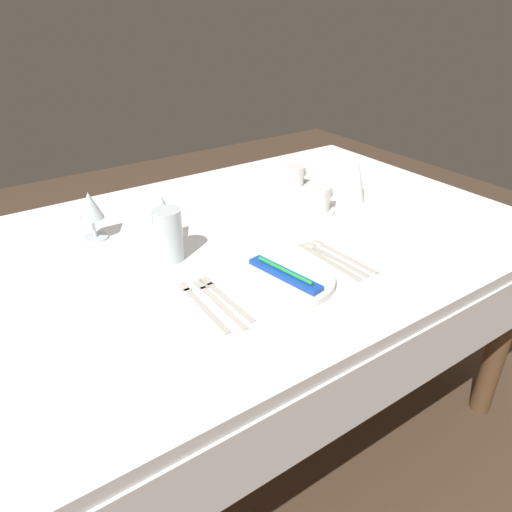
# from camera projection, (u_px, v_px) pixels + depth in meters

# --- Properties ---
(ground_plane) EXTENTS (6.00, 6.00, 0.00)m
(ground_plane) POSITION_uv_depth(u_px,v_px,m) (233.00, 425.00, 1.72)
(ground_plane) COLOR #4C3828
(dining_table) EXTENTS (1.80, 1.11, 0.74)m
(dining_table) POSITION_uv_depth(u_px,v_px,m) (228.00, 266.00, 1.39)
(dining_table) COLOR white
(dining_table) RESTS_ON ground
(dinner_plate) EXTENTS (0.24, 0.24, 0.02)m
(dinner_plate) POSITION_uv_depth(u_px,v_px,m) (284.00, 280.00, 1.16)
(dinner_plate) COLOR white
(dinner_plate) RESTS_ON dining_table
(toothbrush_package) EXTENTS (0.07, 0.21, 0.02)m
(toothbrush_package) POSITION_uv_depth(u_px,v_px,m) (284.00, 274.00, 1.15)
(toothbrush_package) COLOR blue
(toothbrush_package) RESTS_ON dinner_plate
(fork_outer) EXTENTS (0.02, 0.22, 0.00)m
(fork_outer) POSITION_uv_depth(u_px,v_px,m) (223.00, 296.00, 1.11)
(fork_outer) COLOR beige
(fork_outer) RESTS_ON dining_table
(fork_inner) EXTENTS (0.02, 0.22, 0.00)m
(fork_inner) POSITION_uv_depth(u_px,v_px,m) (217.00, 302.00, 1.09)
(fork_inner) COLOR beige
(fork_inner) RESTS_ON dining_table
(fork_salad) EXTENTS (0.02, 0.23, 0.00)m
(fork_salad) POSITION_uv_depth(u_px,v_px,m) (200.00, 304.00, 1.08)
(fork_salad) COLOR beige
(fork_salad) RESTS_ON dining_table
(dinner_knife) EXTENTS (0.02, 0.23, 0.00)m
(dinner_knife) POSITION_uv_depth(u_px,v_px,m) (329.00, 262.00, 1.25)
(dinner_knife) COLOR beige
(dinner_knife) RESTS_ON dining_table
(spoon_soup) EXTENTS (0.03, 0.23, 0.01)m
(spoon_soup) POSITION_uv_depth(u_px,v_px,m) (327.00, 255.00, 1.28)
(spoon_soup) COLOR beige
(spoon_soup) RESTS_ON dining_table
(spoon_dessert) EXTENTS (0.03, 0.23, 0.01)m
(spoon_dessert) POSITION_uv_depth(u_px,v_px,m) (335.00, 252.00, 1.29)
(spoon_dessert) COLOR beige
(spoon_dessert) RESTS_ON dining_table
(saucer_left) EXTENTS (0.14, 0.14, 0.01)m
(saucer_left) POSITION_uv_depth(u_px,v_px,m) (293.00, 186.00, 1.72)
(saucer_left) COLOR white
(saucer_left) RESTS_ON dining_table
(coffee_cup_left) EXTENTS (0.10, 0.07, 0.07)m
(coffee_cup_left) POSITION_uv_depth(u_px,v_px,m) (294.00, 175.00, 1.71)
(coffee_cup_left) COLOR white
(coffee_cup_left) RESTS_ON saucer_left
(saucer_right) EXTENTS (0.12, 0.12, 0.01)m
(saucer_right) POSITION_uv_depth(u_px,v_px,m) (316.00, 210.00, 1.53)
(saucer_right) COLOR white
(saucer_right) RESTS_ON dining_table
(coffee_cup_right) EXTENTS (0.11, 0.09, 0.07)m
(coffee_cup_right) POSITION_uv_depth(u_px,v_px,m) (317.00, 198.00, 1.51)
(coffee_cup_right) COLOR white
(coffee_cup_right) RESTS_ON saucer_right
(wine_glass_centre) EXTENTS (0.07, 0.07, 0.14)m
(wine_glass_centre) POSITION_uv_depth(u_px,v_px,m) (162.00, 211.00, 1.30)
(wine_glass_centre) COLOR silver
(wine_glass_centre) RESTS_ON dining_table
(wine_glass_left) EXTENTS (0.07, 0.07, 0.14)m
(wine_glass_left) POSITION_uv_depth(u_px,v_px,m) (90.00, 208.00, 1.32)
(wine_glass_left) COLOR silver
(wine_glass_left) RESTS_ON dining_table
(drink_tumbler) EXTENTS (0.07, 0.07, 0.14)m
(drink_tumbler) POSITION_uv_depth(u_px,v_px,m) (168.00, 238.00, 1.24)
(drink_tumbler) COLOR silver
(drink_tumbler) RESTS_ON dining_table
(napkin_folded) EXTENTS (0.07, 0.07, 0.15)m
(napkin_folded) POSITION_uv_depth(u_px,v_px,m) (356.00, 180.00, 1.58)
(napkin_folded) COLOR white
(napkin_folded) RESTS_ON dining_table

